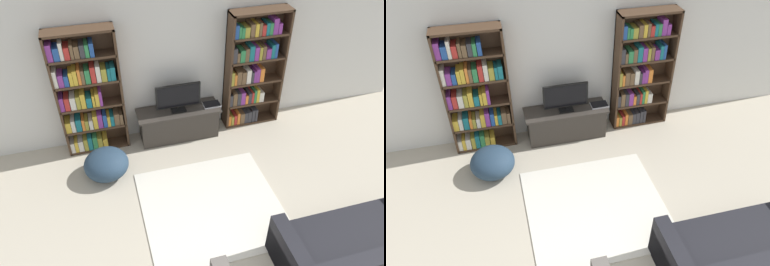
# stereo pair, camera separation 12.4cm
# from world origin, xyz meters

# --- Properties ---
(wall_back) EXTENTS (8.80, 0.06, 2.60)m
(wall_back) POSITION_xyz_m (0.00, 4.23, 1.30)
(wall_back) COLOR silver
(wall_back) RESTS_ON ground_plane
(bookshelf_left) EXTENTS (0.99, 0.30, 2.08)m
(bookshelf_left) POSITION_xyz_m (-1.40, 4.05, 1.01)
(bookshelf_left) COLOR #422D1E
(bookshelf_left) RESTS_ON ground_plane
(bookshelf_right) EXTENTS (0.99, 0.30, 2.08)m
(bookshelf_right) POSITION_xyz_m (1.31, 4.05, 1.04)
(bookshelf_right) COLOR #422D1E
(bookshelf_right) RESTS_ON ground_plane
(tv_stand) EXTENTS (1.39, 0.47, 0.55)m
(tv_stand) POSITION_xyz_m (0.00, 3.93, 0.28)
(tv_stand) COLOR #332D28
(tv_stand) RESTS_ON ground_plane
(television) EXTENTS (0.74, 0.16, 0.50)m
(television) POSITION_xyz_m (0.00, 3.91, 0.81)
(television) COLOR black
(television) RESTS_ON tv_stand
(laptop) EXTENTS (0.29, 0.20, 0.03)m
(laptop) POSITION_xyz_m (0.58, 3.92, 0.56)
(laptop) COLOR #B7B7BC
(laptop) RESTS_ON tv_stand
(area_rug) EXTENTS (1.93, 1.83, 0.02)m
(area_rug) POSITION_xyz_m (0.05, 2.24, 0.01)
(area_rug) COLOR beige
(area_rug) RESTS_ON ground_plane
(couch_right_sofa) EXTENTS (1.93, 0.98, 0.78)m
(couch_right_sofa) POSITION_xyz_m (1.47, 0.89, 0.27)
(couch_right_sofa) COLOR black
(couch_right_sofa) RESTS_ON ground_plane
(beanbag_ottoman) EXTENTS (0.68, 0.68, 0.43)m
(beanbag_ottoman) POSITION_xyz_m (-1.30, 3.29, 0.22)
(beanbag_ottoman) COLOR #23384C
(beanbag_ottoman) RESTS_ON ground_plane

